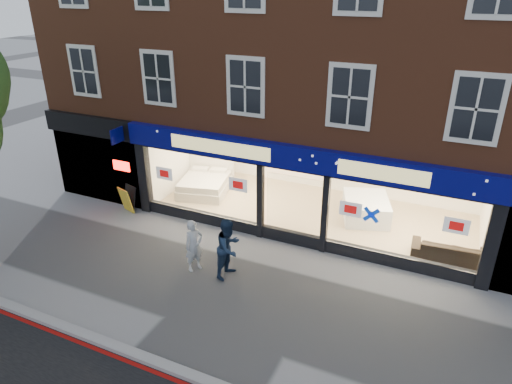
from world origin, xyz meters
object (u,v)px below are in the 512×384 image
Objects in this scene: a_board at (128,199)px; display_bed at (206,183)px; sofa at (450,251)px; pedestrian_blue at (229,248)px; mattress_stack at (366,208)px; pedestrian_grey at (194,246)px.

display_bed is at bearing 73.01° from a_board.
pedestrian_blue is (-5.55, -3.18, 0.46)m from sofa.
pedestrian_blue is (5.12, -1.98, 0.40)m from a_board.
mattress_stack is 5.57m from pedestrian_blue.
sofa is (8.93, -1.28, -0.03)m from display_bed.
pedestrian_grey is at bearing 107.15° from pedestrian_blue.
display_bed is at bearing -176.56° from mattress_stack.
pedestrian_blue is at bearing -51.52° from pedestrian_grey.
a_board is (-1.74, -2.48, 0.03)m from display_bed.
mattress_stack is (6.13, 0.37, 0.02)m from display_bed.
mattress_stack is 1.26× the size of pedestrian_blue.
sofa is at bearing -30.44° from mattress_stack.
pedestrian_grey is (-3.77, -4.99, 0.31)m from mattress_stack.
a_board is at bearing 92.25° from pedestrian_grey.
pedestrian_grey is 0.88× the size of pedestrian_blue.
display_bed is 1.13× the size of mattress_stack.
sofa is 1.22× the size of pedestrian_blue.
mattress_stack is at bearing -21.18° from pedestrian_blue.
mattress_stack is at bearing 38.02° from a_board.
mattress_stack is at bearing -34.55° from sofa.
sofa is 1.38× the size of pedestrian_grey.
sofa is 2.24× the size of a_board.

